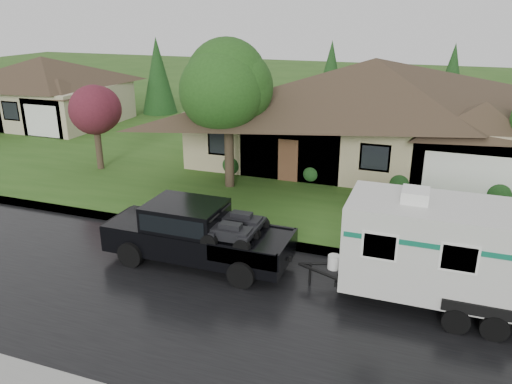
% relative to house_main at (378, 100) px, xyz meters
% --- Properties ---
extents(ground, '(140.00, 140.00, 0.00)m').
position_rel_house_main_xyz_m(ground, '(-2.29, -13.84, -3.59)').
color(ground, '#2B5119').
rests_on(ground, ground).
extents(road, '(140.00, 8.00, 0.01)m').
position_rel_house_main_xyz_m(road, '(-2.29, -15.84, -3.59)').
color(road, black).
rests_on(road, ground).
extents(curb, '(140.00, 0.50, 0.15)m').
position_rel_house_main_xyz_m(curb, '(-2.29, -11.59, -3.52)').
color(curb, gray).
rests_on(curb, ground).
extents(lawn, '(140.00, 26.00, 0.15)m').
position_rel_house_main_xyz_m(lawn, '(-2.29, 1.16, -3.52)').
color(lawn, '#2B5119').
rests_on(lawn, ground).
extents(house_main, '(19.44, 10.80, 6.90)m').
position_rel_house_main_xyz_m(house_main, '(0.00, 0.00, 0.00)').
color(house_main, tan).
rests_on(house_main, lawn).
extents(house_far, '(10.80, 8.64, 5.80)m').
position_rel_house_main_xyz_m(house_far, '(-24.07, 2.02, -0.62)').
color(house_far, tan).
rests_on(house_far, lawn).
extents(tree_left_green, '(4.04, 4.04, 6.68)m').
position_rel_house_main_xyz_m(tree_left_green, '(-5.94, -6.51, 1.20)').
color(tree_left_green, '#382B1E').
rests_on(tree_left_green, lawn).
extents(tree_red, '(2.66, 2.66, 4.40)m').
position_rel_house_main_xyz_m(tree_red, '(-13.52, -6.28, -0.40)').
color(tree_red, '#382B1E').
rests_on(tree_red, lawn).
extents(shrub_row, '(13.60, 1.00, 1.00)m').
position_rel_house_main_xyz_m(shrub_row, '(-0.29, -4.54, -2.94)').
color(shrub_row, '#143814').
rests_on(shrub_row, lawn).
extents(pickup_truck, '(6.30, 2.39, 2.10)m').
position_rel_house_main_xyz_m(pickup_truck, '(-4.19, -13.72, -2.47)').
color(pickup_truck, black).
rests_on(pickup_truck, ground).
extents(travel_trailer, '(7.77, 2.73, 3.49)m').
position_rel_house_main_xyz_m(travel_trailer, '(4.63, -13.72, -1.74)').
color(travel_trailer, silver).
rests_on(travel_trailer, ground).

